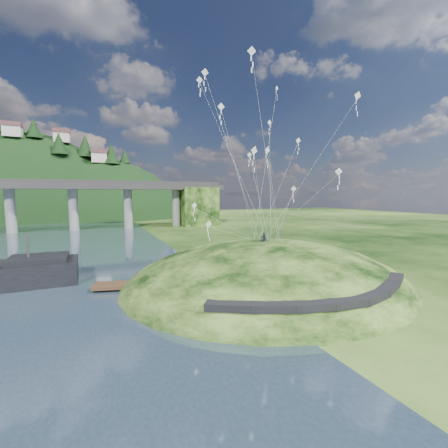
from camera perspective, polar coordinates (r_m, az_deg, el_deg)
name	(u,v)px	position (r m, az deg, el deg)	size (l,w,h in m)	color
ground	(212,296)	(32.67, -2.26, -13.58)	(320.00, 320.00, 0.00)	black
grass_hill	(267,294)	(38.27, 8.13, -13.08)	(36.00, 32.00, 13.00)	black
footpath	(335,296)	(28.02, 20.33, -12.76)	(22.29, 5.84, 0.83)	black
bridge	(33,198)	(99.95, -32.55, 4.20)	(160.00, 11.00, 15.00)	#2D2B2B
far_ridge	(11,237)	(155.39, -35.53, -2.08)	(153.00, 70.00, 94.50)	black
wooden_dock	(163,283)	(36.14, -11.51, -10.98)	(15.52, 6.24, 1.10)	#3D2719
kite_flyers	(264,233)	(37.95, 7.55, -1.78)	(1.74, 2.03, 1.96)	#252631
kite_swarm	(260,139)	(38.17, 6.92, 15.72)	(19.54, 16.77, 21.77)	silver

